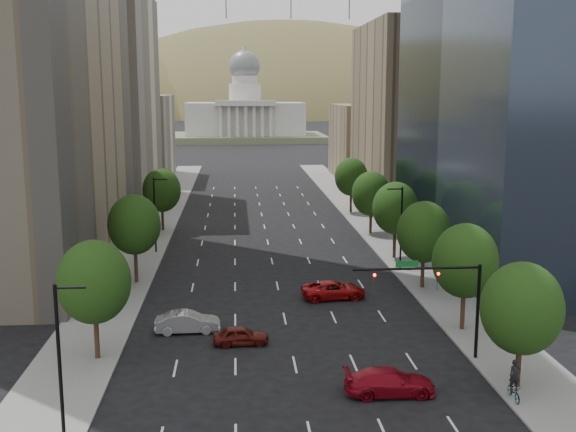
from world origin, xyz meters
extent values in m
cube|color=slate|center=(-15.50, 60.00, 0.07)|extent=(6.00, 200.00, 0.15)
cube|color=slate|center=(15.50, 60.00, 0.07)|extent=(6.00, 200.00, 0.15)
cube|color=beige|center=(-25.00, 103.00, 17.50)|extent=(14.00, 30.00, 35.00)
cube|color=beige|center=(-25.00, 136.00, 9.00)|extent=(14.00, 26.00, 18.00)
cube|color=#8C7759|center=(25.00, 100.00, 15.00)|extent=(14.00, 30.00, 30.00)
cube|color=#8C7759|center=(25.00, 133.00, 8.00)|extent=(14.00, 26.00, 16.00)
cylinder|color=#382316|center=(14.00, 25.00, 1.88)|extent=(0.36, 0.36, 3.75)
ellipsoid|color=#17320D|center=(14.00, 25.00, 5.40)|extent=(5.20, 5.20, 5.98)
cylinder|color=#382316|center=(14.00, 36.00, 2.00)|extent=(0.36, 0.36, 4.00)
ellipsoid|color=#17320D|center=(14.00, 36.00, 5.76)|extent=(5.20, 5.20, 5.98)
cylinder|color=#382316|center=(14.00, 48.00, 1.95)|extent=(0.36, 0.36, 3.90)
ellipsoid|color=#17320D|center=(14.00, 48.00, 5.62)|extent=(5.20, 5.20, 5.98)
cylinder|color=#382316|center=(14.00, 60.00, 2.05)|extent=(0.36, 0.36, 4.10)
ellipsoid|color=#17320D|center=(14.00, 60.00, 5.90)|extent=(5.20, 5.20, 5.98)
cylinder|color=#382316|center=(14.00, 74.00, 1.90)|extent=(0.36, 0.36, 3.80)
ellipsoid|color=#17320D|center=(14.00, 74.00, 5.47)|extent=(5.20, 5.20, 5.98)
cylinder|color=#382316|center=(14.00, 90.00, 2.00)|extent=(0.36, 0.36, 4.00)
ellipsoid|color=#17320D|center=(14.00, 90.00, 5.76)|extent=(5.20, 5.20, 5.98)
cylinder|color=#382316|center=(-14.00, 32.00, 2.00)|extent=(0.36, 0.36, 4.00)
ellipsoid|color=#17320D|center=(-14.00, 32.00, 5.76)|extent=(5.20, 5.20, 5.98)
cylinder|color=#382316|center=(-14.00, 52.00, 2.08)|extent=(0.36, 0.36, 4.15)
ellipsoid|color=#17320D|center=(-14.00, 52.00, 5.98)|extent=(5.20, 5.20, 5.98)
cylinder|color=#382316|center=(-14.00, 78.00, 1.98)|extent=(0.36, 0.36, 3.95)
ellipsoid|color=#17320D|center=(-14.00, 78.00, 5.69)|extent=(5.20, 5.20, 5.98)
cylinder|color=black|center=(13.50, 55.00, 4.50)|extent=(0.20, 0.20, 9.00)
cylinder|color=black|center=(12.70, 55.00, 8.80)|extent=(1.60, 0.14, 0.14)
cylinder|color=black|center=(-13.50, 20.00, 4.50)|extent=(0.20, 0.20, 9.00)
cylinder|color=black|center=(-12.70, 20.00, 8.80)|extent=(1.60, 0.14, 0.14)
cylinder|color=black|center=(-13.50, 65.00, 4.50)|extent=(0.20, 0.20, 9.00)
cylinder|color=black|center=(-12.70, 65.00, 8.80)|extent=(1.60, 0.14, 0.14)
cylinder|color=black|center=(13.00, 30.00, 3.50)|extent=(0.24, 0.24, 7.00)
cylinder|color=black|center=(8.50, 30.00, 6.80)|extent=(9.00, 0.18, 0.18)
imported|color=black|center=(10.00, 30.00, 6.25)|extent=(0.18, 0.22, 1.10)
imported|color=black|center=(5.50, 30.00, 6.25)|extent=(0.18, 0.22, 1.10)
sphere|color=#FF0C07|center=(10.00, 29.82, 6.45)|extent=(0.20, 0.20, 0.20)
sphere|color=#FF0C07|center=(5.50, 29.82, 6.45)|extent=(0.20, 0.20, 0.20)
cube|color=#0C591E|center=(7.80, 30.00, 7.15)|extent=(1.60, 0.06, 0.45)
cube|color=#596647|center=(0.00, 250.00, 1.25)|extent=(60.00, 40.00, 2.50)
cube|color=silver|center=(0.00, 250.00, 8.50)|extent=(44.00, 26.00, 12.00)
cube|color=silver|center=(0.00, 236.00, 14.50)|extent=(22.00, 4.00, 2.00)
cylinder|color=silver|center=(0.00, 250.00, 18.00)|extent=(12.00, 12.00, 7.00)
cylinder|color=silver|center=(0.00, 250.00, 23.00)|extent=(9.60, 9.60, 3.00)
sphere|color=slate|center=(0.00, 250.00, 28.10)|extent=(11.60, 11.60, 11.60)
cylinder|color=silver|center=(0.00, 250.00, 33.95)|extent=(1.80, 1.80, 2.50)
ellipsoid|color=brown|center=(-140.00, 560.00, -33.25)|extent=(380.00, 342.00, 190.00)
ellipsoid|color=brown|center=(40.00, 600.00, -42.00)|extent=(440.00, 396.00, 240.00)
ellipsoid|color=brown|center=(210.00, 640.00, -35.00)|extent=(360.00, 324.00, 200.00)
cylinder|color=black|center=(-10.00, 590.00, 90.00)|extent=(0.80, 0.80, 22.00)
cylinder|color=black|center=(45.00, 590.00, 90.00)|extent=(0.80, 0.80, 22.00)
cylinder|color=black|center=(95.00, 590.00, 90.00)|extent=(0.80, 0.80, 22.00)
imported|color=maroon|center=(5.57, 24.74, 0.84)|extent=(5.79, 2.40, 1.67)
imported|color=#4B110C|center=(-3.75, 34.20, 0.72)|extent=(4.29, 1.89, 1.44)
imported|color=#98989D|center=(-7.94, 37.24, 0.85)|extent=(5.20, 1.96, 1.70)
imported|color=#980B0C|center=(4.94, 45.38, 0.82)|extent=(6.21, 3.40, 1.65)
imported|color=black|center=(13.00, 23.12, 0.66)|extent=(0.73, 1.95, 1.02)
imported|color=black|center=(13.00, 23.12, 1.74)|extent=(0.72, 0.49, 1.95)
camera|label=1|loc=(-3.98, -15.66, 18.98)|focal=43.05mm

